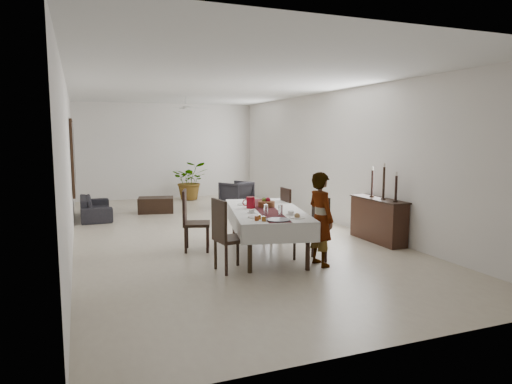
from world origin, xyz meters
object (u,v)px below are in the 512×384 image
at_px(dining_table_top, 266,211).
at_px(red_pitcher, 251,202).
at_px(woman, 321,219).
at_px(sofa, 96,207).
at_px(sideboard_body, 378,221).

relative_size(dining_table_top, red_pitcher, 12.00).
height_order(dining_table_top, red_pitcher, red_pitcher).
distance_m(woman, sofa, 6.82).
bearing_deg(sideboard_body, woman, -150.92).
relative_size(red_pitcher, woman, 0.14).
relative_size(woman, sideboard_body, 1.09).
relative_size(dining_table_top, woman, 1.63).
relative_size(woman, sofa, 0.82).
distance_m(red_pitcher, sofa, 5.34).
distance_m(dining_table_top, red_pitcher, 0.34).
bearing_deg(red_pitcher, woman, -60.36).
relative_size(dining_table_top, sideboard_body, 1.79).
height_order(dining_table_top, sofa, dining_table_top).
bearing_deg(woman, sideboard_body, -67.07).
xyz_separation_m(dining_table_top, sofa, (-2.79, 4.85, -0.49)).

